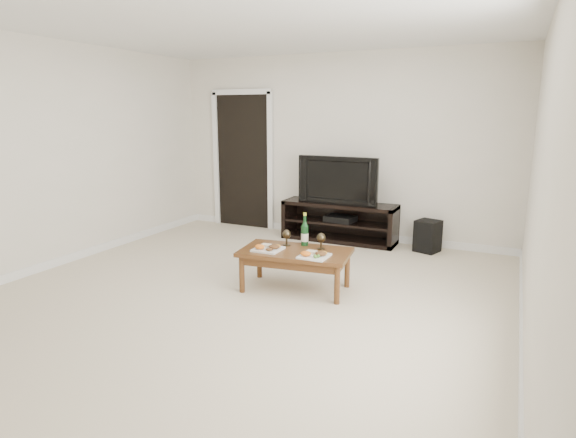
# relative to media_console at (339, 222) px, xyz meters

# --- Properties ---
(floor) EXTENTS (5.50, 5.50, 0.00)m
(floor) POSITION_rel_media_console_xyz_m (-0.15, -2.50, -0.28)
(floor) COLOR beige
(floor) RESTS_ON ground
(back_wall) EXTENTS (5.00, 0.04, 2.60)m
(back_wall) POSITION_rel_media_console_xyz_m (-0.15, 0.27, 1.02)
(back_wall) COLOR silver
(back_wall) RESTS_ON ground
(ceiling) EXTENTS (5.00, 5.50, 0.04)m
(ceiling) POSITION_rel_media_console_xyz_m (-0.15, -2.50, 2.35)
(ceiling) COLOR white
(ceiling) RESTS_ON back_wall
(doorway) EXTENTS (0.90, 0.02, 2.05)m
(doorway) POSITION_rel_media_console_xyz_m (-1.70, 0.24, 0.75)
(doorway) COLOR black
(doorway) RESTS_ON ground
(media_console) EXTENTS (1.61, 0.45, 0.55)m
(media_console) POSITION_rel_media_console_xyz_m (0.00, 0.00, 0.00)
(media_console) COLOR black
(media_console) RESTS_ON ground
(television) EXTENTS (1.14, 0.17, 0.65)m
(television) POSITION_rel_media_console_xyz_m (0.00, 0.00, 0.60)
(television) COLOR black
(television) RESTS_ON media_console
(av_receiver) EXTENTS (0.44, 0.35, 0.08)m
(av_receiver) POSITION_rel_media_console_xyz_m (0.02, -0.01, 0.05)
(av_receiver) COLOR black
(av_receiver) RESTS_ON media_console
(subwoofer) EXTENTS (0.35, 0.35, 0.42)m
(subwoofer) POSITION_rel_media_console_xyz_m (1.23, -0.02, -0.07)
(subwoofer) COLOR black
(subwoofer) RESTS_ON ground
(coffee_table) EXTENTS (1.17, 0.73, 0.42)m
(coffee_table) POSITION_rel_media_console_xyz_m (0.24, -2.03, -0.07)
(coffee_table) COLOR #552D17
(coffee_table) RESTS_ON ground
(plate_left) EXTENTS (0.27, 0.27, 0.07)m
(plate_left) POSITION_rel_media_console_xyz_m (-0.01, -2.14, 0.18)
(plate_left) COLOR white
(plate_left) RESTS_ON coffee_table
(plate_right) EXTENTS (0.27, 0.27, 0.07)m
(plate_right) POSITION_rel_media_console_xyz_m (0.50, -2.16, 0.18)
(plate_right) COLOR white
(plate_right) RESTS_ON coffee_table
(wine_bottle) EXTENTS (0.07, 0.07, 0.35)m
(wine_bottle) POSITION_rel_media_console_xyz_m (0.25, -1.81, 0.32)
(wine_bottle) COLOR #0E3314
(wine_bottle) RESTS_ON coffee_table
(goblet_left) EXTENTS (0.09, 0.09, 0.17)m
(goblet_left) POSITION_rel_media_console_xyz_m (0.08, -1.90, 0.23)
(goblet_left) COLOR #372E1E
(goblet_left) RESTS_ON coffee_table
(goblet_right) EXTENTS (0.09, 0.09, 0.17)m
(goblet_right) POSITION_rel_media_console_xyz_m (0.46, -1.88, 0.23)
(goblet_right) COLOR #372E1E
(goblet_right) RESTS_ON coffee_table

